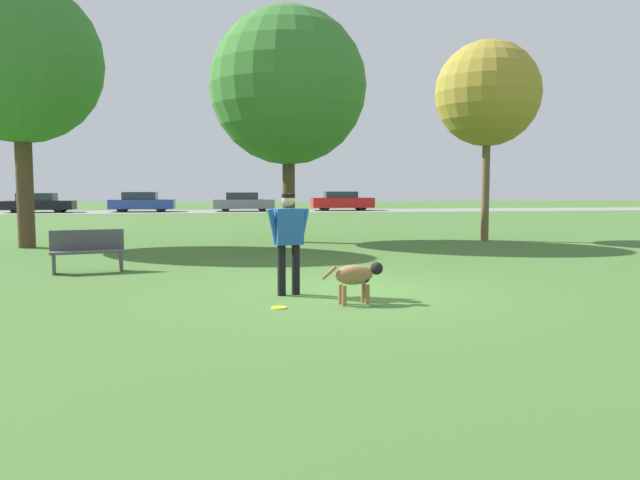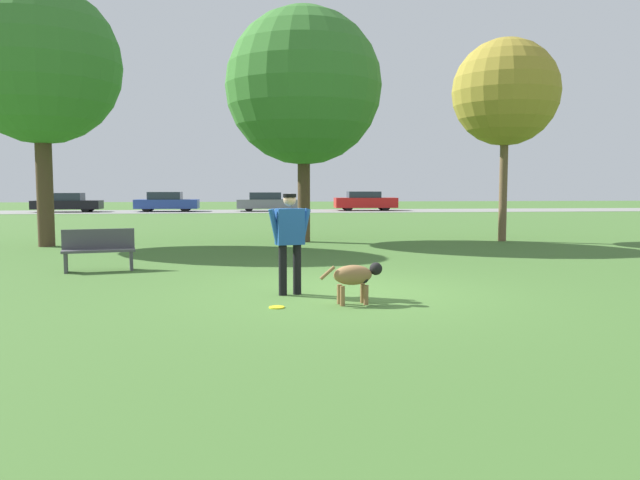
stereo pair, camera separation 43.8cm
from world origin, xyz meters
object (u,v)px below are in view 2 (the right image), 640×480
at_px(tree_near_right, 506,93).
at_px(parked_car_blue, 167,202).
at_px(tree_mid_center, 304,87).
at_px(tree_near_left, 40,65).
at_px(parked_car_black, 67,203).
at_px(parked_car_grey, 267,202).
at_px(parked_car_red, 365,201).
at_px(park_bench, 99,249).
at_px(frisbee, 277,307).
at_px(person, 290,235).
at_px(dog, 356,276).

distance_m(tree_near_right, parked_car_blue, 28.20).
height_order(tree_mid_center, tree_near_left, tree_near_left).
relative_size(parked_car_black, parked_car_grey, 1.06).
height_order(tree_mid_center, parked_car_grey, tree_mid_center).
distance_m(parked_car_red, park_bench, 32.28).
xyz_separation_m(tree_mid_center, tree_near_left, (-7.40, -0.67, 0.37)).
height_order(frisbee, parked_car_black, parked_car_black).
bearing_deg(parked_car_grey, tree_near_left, -104.60).
relative_size(tree_mid_center, parked_car_grey, 1.71).
xyz_separation_m(frisbee, tree_near_right, (7.43, 9.99, 4.55)).
height_order(parked_car_blue, parked_car_red, parked_car_red).
xyz_separation_m(tree_mid_center, tree_near_right, (6.17, -0.42, -0.14)).
bearing_deg(parked_car_black, tree_near_left, -76.70).
bearing_deg(parked_car_grey, person, -89.79).
height_order(parked_car_red, park_bench, parked_car_red).
xyz_separation_m(dog, frisbee, (-1.15, -0.15, -0.40)).
xyz_separation_m(tree_mid_center, parked_car_grey, (-0.56, 23.86, -4.06)).
relative_size(dog, tree_near_right, 0.15).
relative_size(parked_car_black, parked_car_blue, 1.04).
relative_size(tree_near_right, parked_car_blue, 1.48).
distance_m(dog, tree_near_left, 12.91).
bearing_deg(parked_car_blue, tree_mid_center, -72.54).
bearing_deg(parked_car_blue, parked_car_black, -178.09).
height_order(dog, parked_car_black, parked_car_black).
xyz_separation_m(tree_near_left, parked_car_black, (-6.38, 24.56, -4.44)).
bearing_deg(parked_car_grey, dog, -88.27).
bearing_deg(tree_near_right, parked_car_blue, 118.85).
xyz_separation_m(frisbee, tree_mid_center, (1.26, 10.41, 4.69)).
distance_m(dog, park_bench, 6.14).
xyz_separation_m(parked_car_blue, parked_car_grey, (6.75, -0.19, -0.02)).
relative_size(person, frisbee, 7.17).
bearing_deg(frisbee, dog, 7.49).
bearing_deg(tree_near_right, parked_car_black, 129.37).
xyz_separation_m(tree_near_right, parked_car_black, (-19.95, 24.31, -3.94)).
xyz_separation_m(frisbee, parked_car_grey, (0.70, 34.27, 0.62)).
bearing_deg(tree_near_left, tree_near_right, 1.05).
bearing_deg(park_bench, tree_near_left, 103.67).
bearing_deg(tree_mid_center, dog, -90.64).
height_order(tree_near_left, tree_near_right, tree_near_left).
xyz_separation_m(dog, tree_near_right, (6.28, 9.84, 4.15)).
relative_size(person, dog, 1.68).
relative_size(frisbee, tree_near_left, 0.03).
bearing_deg(person, tree_near_left, 112.00).
bearing_deg(parked_car_blue, tree_near_right, -60.60).
relative_size(person, parked_car_blue, 0.38).
bearing_deg(person, parked_car_blue, 86.35).
relative_size(parked_car_blue, parked_car_grey, 1.02).
bearing_deg(parked_car_red, dog, -99.38).
bearing_deg(parked_car_black, tree_near_right, -51.89).
bearing_deg(tree_near_right, frisbee, -126.64).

